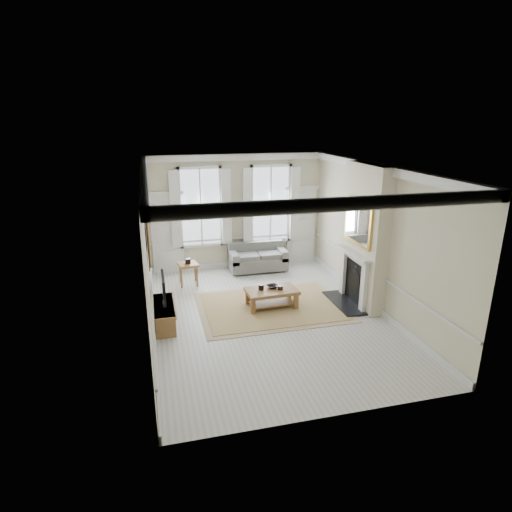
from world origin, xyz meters
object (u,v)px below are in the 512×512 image
object	(u,v)px
tv_stand	(164,315)
coffee_table	(272,293)
sofa	(257,259)
side_table	(188,267)

from	to	relation	value
tv_stand	coffee_table	bearing A→B (deg)	6.74
sofa	side_table	world-z (taller)	sofa
sofa	coffee_table	distance (m)	2.67
side_table	tv_stand	distance (m)	2.41
sofa	tv_stand	xyz separation A→B (m)	(-2.87, -2.95, -0.11)
sofa	tv_stand	distance (m)	4.12
tv_stand	sofa	bearing A→B (deg)	45.78
side_table	sofa	bearing A→B (deg)	17.77
sofa	coffee_table	bearing A→B (deg)	-96.84
coffee_table	side_table	bearing A→B (deg)	129.40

